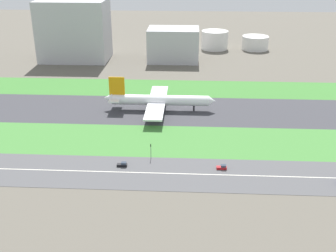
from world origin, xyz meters
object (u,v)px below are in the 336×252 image
object	(u,v)px
airliner	(157,100)
fuel_tank_west	(215,40)
car_0	(222,167)
traffic_light	(151,150)
fuel_tank_centre	(255,43)
car_2	(122,165)
hangar_building	(173,45)
terminal_building	(74,30)

from	to	relation	value
airliner	fuel_tank_west	size ratio (longest dim) A/B	2.66
car_0	traffic_light	world-z (taller)	traffic_light
fuel_tank_west	fuel_tank_centre	xyz separation A→B (m)	(37.35, 0.00, -2.19)
car_2	fuel_tank_centre	size ratio (longest dim) A/B	0.18
car_2	fuel_tank_centre	xyz separation A→B (m)	(88.14, 227.00, 5.21)
hangar_building	fuel_tank_west	xyz separation A→B (m)	(36.39, 45.00, -5.08)
fuel_tank_centre	car_2	bearing A→B (deg)	-111.22
traffic_light	terminal_building	world-z (taller)	terminal_building
fuel_tank_centre	terminal_building	bearing A→B (deg)	-163.87
terminal_building	traffic_light	bearing A→B (deg)	-65.52
airliner	traffic_light	xyz separation A→B (m)	(1.73, -60.01, -1.94)
car_0	hangar_building	world-z (taller)	hangar_building
traffic_light	fuel_tank_west	size ratio (longest dim) A/B	0.29
car_2	hangar_building	size ratio (longest dim) A/B	0.11
airliner	car_2	world-z (taller)	airliner
car_0	hangar_building	xyz separation A→B (m)	(-28.86, 182.00, 12.49)
fuel_tank_west	fuel_tank_centre	bearing A→B (deg)	0.00
car_0	traffic_light	bearing A→B (deg)	165.77
car_2	traffic_light	bearing A→B (deg)	34.25
airliner	fuel_tank_centre	distance (m)	177.16
car_2	terminal_building	xyz separation A→B (m)	(-67.47, 182.00, 23.46)
airliner	car_0	world-z (taller)	airliner
terminal_building	car_2	bearing A→B (deg)	-69.66
airliner	traffic_light	world-z (taller)	airliner
airliner	hangar_building	world-z (taller)	hangar_building
fuel_tank_centre	car_0	bearing A→B (deg)	-101.18
traffic_light	hangar_building	distance (m)	174.26
airliner	car_0	size ratio (longest dim) A/B	14.77
hangar_building	fuel_tank_west	size ratio (longest dim) A/B	1.70
car_2	traffic_light	distance (m)	14.60
hangar_building	fuel_tank_centre	bearing A→B (deg)	31.40
car_0	fuel_tank_centre	size ratio (longest dim) A/B	0.18
car_2	hangar_building	distance (m)	183.00
traffic_light	fuel_tank_centre	xyz separation A→B (m)	(76.40, 219.01, 1.85)
car_2	fuel_tank_centre	world-z (taller)	fuel_tank_centre
car_2	traffic_light	world-z (taller)	traffic_light
hangar_building	airliner	bearing A→B (deg)	-92.21
airliner	terminal_building	world-z (taller)	terminal_building
terminal_building	fuel_tank_west	world-z (taller)	terminal_building
airliner	fuel_tank_centre	size ratio (longest dim) A/B	2.71
traffic_light	car_0	bearing A→B (deg)	-14.23
hangar_building	traffic_light	bearing A→B (deg)	-90.88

